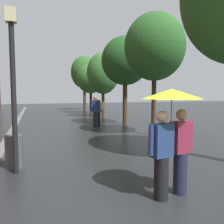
# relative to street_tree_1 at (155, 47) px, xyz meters

# --- Properties ---
(ground_plane) EXTENTS (80.00, 80.00, 0.00)m
(ground_plane) POSITION_rel_street_tree_1_xyz_m (-2.98, -6.17, -3.95)
(ground_plane) COLOR #26282B
(kerb_strip) EXTENTS (0.30, 36.00, 0.12)m
(kerb_strip) POSITION_rel_street_tree_1_xyz_m (-6.18, 3.83, -3.89)
(kerb_strip) COLOR slate
(kerb_strip) RESTS_ON ground
(street_tree_1) EXTENTS (2.69, 2.69, 5.46)m
(street_tree_1) POSITION_rel_street_tree_1_xyz_m (0.00, 0.00, 0.00)
(street_tree_1) COLOR #473323
(street_tree_1) RESTS_ON ground
(street_tree_2) EXTENTS (2.84, 2.84, 5.29)m
(street_tree_2) POSITION_rel_street_tree_1_xyz_m (0.08, 3.65, -0.13)
(street_tree_2) COLOR #473323
(street_tree_2) RESTS_ON ground
(street_tree_3) EXTENTS (2.54, 2.54, 5.08)m
(street_tree_3) POSITION_rel_street_tree_1_xyz_m (0.04, 8.16, -0.51)
(street_tree_3) COLOR #473323
(street_tree_3) RESTS_ON ground
(street_tree_4) EXTENTS (2.63, 2.63, 4.63)m
(street_tree_4) POSITION_rel_street_tree_1_xyz_m (-0.05, 11.86, -0.71)
(street_tree_4) COLOR #473323
(street_tree_4) RESTS_ON ground
(street_tree_5) EXTENTS (2.97, 2.97, 5.99)m
(street_tree_5) POSITION_rel_street_tree_1_xyz_m (0.25, 16.03, 0.22)
(street_tree_5) COLOR #473323
(street_tree_5) RESTS_ON ground
(couple_under_umbrella) EXTENTS (1.08, 1.08, 2.00)m
(couple_under_umbrella) POSITION_rel_street_tree_1_xyz_m (-2.76, -5.61, -2.62)
(couple_under_umbrella) COLOR black
(couple_under_umbrella) RESTS_ON ground
(street_lamp_post) EXTENTS (0.24, 0.24, 3.85)m
(street_lamp_post) POSITION_rel_street_tree_1_xyz_m (-5.58, -3.37, -1.67)
(street_lamp_post) COLOR black
(street_lamp_post) RESTS_ON ground
(litter_bin) EXTENTS (0.44, 0.44, 0.85)m
(litter_bin) POSITION_rel_street_tree_1_xyz_m (-5.65, -2.90, -3.53)
(litter_bin) COLOR #4C4C51
(litter_bin) RESTS_ON ground
(pedestrian_walking_midground) EXTENTS (0.53, 0.39, 1.62)m
(pedestrian_walking_midground) POSITION_rel_street_tree_1_xyz_m (-1.54, 3.86, -3.13)
(pedestrian_walking_midground) COLOR black
(pedestrian_walking_midground) RESTS_ON ground
(pedestrian_walking_far) EXTENTS (0.52, 0.39, 1.75)m
(pedestrian_walking_far) POSITION_rel_street_tree_1_xyz_m (-1.89, 3.26, -3.05)
(pedestrian_walking_far) COLOR #1E233D
(pedestrian_walking_far) RESTS_ON ground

